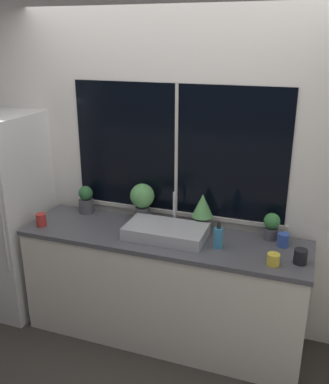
{
  "coord_description": "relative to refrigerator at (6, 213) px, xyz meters",
  "views": [
    {
      "loc": [
        0.98,
        -2.43,
        2.28
      ],
      "look_at": [
        0.02,
        0.29,
        1.23
      ],
      "focal_mm": 40.0,
      "sensor_mm": 36.0,
      "label": 1
    }
  ],
  "objects": [
    {
      "name": "potted_plant_center_left",
      "position": [
        1.19,
        0.19,
        0.21
      ],
      "size": [
        0.19,
        0.19,
        0.31
      ],
      "color": "#4C4C51",
      "rests_on": "counter"
    },
    {
      "name": "mug_yellow",
      "position": [
        2.26,
        -0.19,
        0.07
      ],
      "size": [
        0.08,
        0.08,
        0.08
      ],
      "color": "gold",
      "rests_on": "counter"
    },
    {
      "name": "wall_left",
      "position": [
        -0.59,
        1.19,
        0.49
      ],
      "size": [
        0.06,
        7.0,
        2.7
      ],
      "color": "silver",
      "rests_on": "ground_plane"
    },
    {
      "name": "wall_back",
      "position": [
        1.44,
        0.33,
        0.49
      ],
      "size": [
        8.0,
        0.09,
        2.7
      ],
      "color": "silver",
      "rests_on": "ground_plane"
    },
    {
      "name": "potted_plant_far_left",
      "position": [
        0.68,
        0.19,
        0.14
      ],
      "size": [
        0.13,
        0.13,
        0.23
      ],
      "color": "#4C4C51",
      "rests_on": "counter"
    },
    {
      "name": "potted_plant_center_right",
      "position": [
        1.68,
        0.19,
        0.2
      ],
      "size": [
        0.16,
        0.16,
        0.29
      ],
      "color": "#4C4C51",
      "rests_on": "counter"
    },
    {
      "name": "mug_blue",
      "position": [
        2.3,
        0.11,
        0.08
      ],
      "size": [
        0.08,
        0.08,
        0.1
      ],
      "color": "#3351AD",
      "rests_on": "counter"
    },
    {
      "name": "mug_black",
      "position": [
        2.43,
        -0.1,
        0.08
      ],
      "size": [
        0.09,
        0.09,
        0.1
      ],
      "color": "black",
      "rests_on": "counter"
    },
    {
      "name": "ground_plane",
      "position": [
        1.44,
        -0.31,
        -0.86
      ],
      "size": [
        14.0,
        14.0,
        0.0
      ],
      "primitive_type": "plane",
      "color": "#38332D"
    },
    {
      "name": "potted_plant_far_right",
      "position": [
        2.2,
        0.19,
        0.14
      ],
      "size": [
        0.12,
        0.12,
        0.2
      ],
      "color": "#4C4C51",
      "rests_on": "counter"
    },
    {
      "name": "counter",
      "position": [
        1.44,
        -0.02,
        -0.41
      ],
      "size": [
        2.16,
        0.59,
        0.88
      ],
      "color": "silver",
      "rests_on": "ground_plane"
    },
    {
      "name": "mug_red",
      "position": [
        0.48,
        -0.17,
        0.08
      ],
      "size": [
        0.08,
        0.08,
        0.1
      ],
      "color": "#B72D28",
      "rests_on": "counter"
    },
    {
      "name": "refrigerator",
      "position": [
        0.0,
        0.0,
        0.0
      ],
      "size": [
        0.62,
        0.73,
        1.71
      ],
      "color": "silver",
      "rests_on": "ground_plane"
    },
    {
      "name": "sink",
      "position": [
        1.47,
        -0.03,
        0.07
      ],
      "size": [
        0.59,
        0.38,
        0.29
      ],
      "color": "#ADADB2",
      "rests_on": "counter"
    },
    {
      "name": "soap_bottle",
      "position": [
        1.87,
        -0.07,
        0.11
      ],
      "size": [
        0.07,
        0.07,
        0.19
      ],
      "color": "teal",
      "rests_on": "counter"
    }
  ]
}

